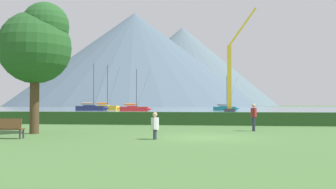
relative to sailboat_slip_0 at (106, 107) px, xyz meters
The scene contains 14 objects.
ground_plane 94.09m from the sailboat_slip_0, 69.70° to the right, with size 1000.00×1000.00×0.00m, color #477038.
harbor_water 58.68m from the sailboat_slip_0, 56.21° to the left, with size 320.00×246.00×0.00m, color gray.
hedge_line 83.85m from the sailboat_slip_0, 67.10° to the right, with size 80.00×1.20×1.01m, color #284C23.
sailboat_slip_0 is the anchor object (origin of this frame).
sailboat_slip_1 11.65m from the sailboat_slip_0, 90.85° to the right, with size 8.85×2.69×12.40m.
sailboat_slip_2 34.67m from the sailboat_slip_0, ahead, with size 7.26×3.15×9.47m.
sailboat_slip_6 23.00m from the sailboat_slip_0, 55.47° to the right, with size 7.75×2.85×10.12m.
park_bench_near_path 93.29m from the sailboat_slip_0, 75.52° to the right, with size 1.82×0.57×0.95m.
person_seated_viewer 94.65m from the sailboat_slip_0, 71.29° to the right, with size 0.36×0.57×1.25m.
person_standing_walker 90.72m from the sailboat_slip_0, 67.09° to the right, with size 0.36×0.56×1.65m.
park_tree 90.43m from the sailboat_slip_0, 75.02° to the right, with size 3.96×3.96×7.22m.
dock_crane 48.97m from the sailboat_slip_0, 43.63° to the right, with size 6.20×2.00×20.14m.
distant_hill_west_ridge 220.43m from the sailboat_slip_0, 100.87° to the left, with size 212.40×212.40×81.37m, color #4C6070.
distant_hill_central_peak 275.83m from the sailboat_slip_0, 91.07° to the left, with size 187.81×187.81×80.01m, color slate.
Camera 1 is at (0.72, -18.49, 1.60)m, focal length 40.36 mm.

